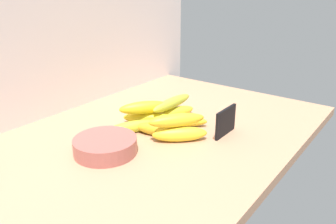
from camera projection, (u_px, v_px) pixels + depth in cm
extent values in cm
cube|color=tan|center=(160.00, 136.00, 107.14)|extent=(110.00, 76.00, 3.00)
cube|color=beige|center=(69.00, 17.00, 116.69)|extent=(130.00, 2.00, 70.00)
cube|color=black|center=(226.00, 122.00, 103.26)|extent=(11.00, 0.80, 8.40)
cube|color=#896148|center=(223.00, 133.00, 105.13)|extent=(9.90, 1.20, 0.60)
cylinder|color=#9E544C|center=(105.00, 146.00, 93.05)|extent=(17.09, 17.09, 4.32)
ellipsoid|color=yellow|center=(159.00, 125.00, 107.09)|extent=(14.47, 14.08, 3.64)
ellipsoid|color=gold|center=(132.00, 127.00, 105.51)|extent=(17.26, 11.27, 3.61)
ellipsoid|color=#A6AE26|center=(159.00, 111.00, 118.93)|extent=(9.01, 19.77, 3.24)
ellipsoid|color=yellow|center=(149.00, 118.00, 111.47)|extent=(12.04, 16.73, 3.96)
ellipsoid|color=yellow|center=(159.00, 116.00, 114.29)|extent=(9.35, 18.53, 3.40)
ellipsoid|color=yellow|center=(181.00, 120.00, 110.35)|extent=(11.35, 16.46, 3.60)
ellipsoid|color=gold|center=(161.00, 130.00, 102.99)|extent=(8.37, 17.15, 3.92)
ellipsoid|color=yellow|center=(180.00, 134.00, 99.85)|extent=(14.11, 14.72, 4.37)
ellipsoid|color=yellow|center=(175.00, 113.00, 115.87)|extent=(16.14, 8.37, 3.91)
ellipsoid|color=yellow|center=(177.00, 120.00, 98.87)|extent=(15.49, 13.17, 3.88)
ellipsoid|color=yellow|center=(144.00, 107.00, 109.37)|extent=(15.29, 12.81, 4.09)
ellipsoid|color=gold|center=(172.00, 103.00, 114.37)|extent=(19.17, 3.94, 3.56)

